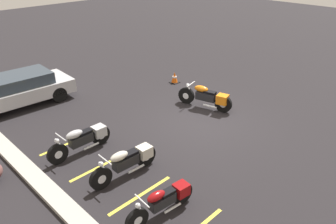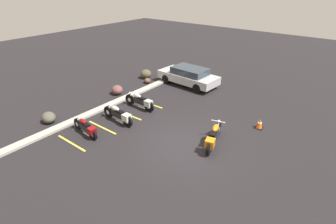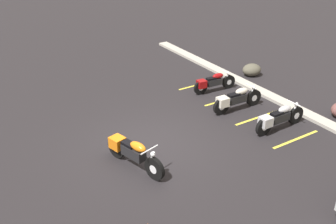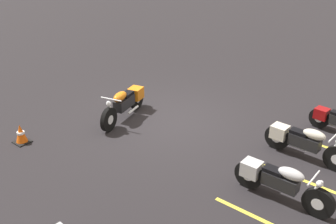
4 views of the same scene
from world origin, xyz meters
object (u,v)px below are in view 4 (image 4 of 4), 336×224
at_px(motorcycle_orange_featured, 125,102).
at_px(parked_bike_1, 302,141).
at_px(traffic_cone, 21,134).
at_px(parked_bike_2, 277,181).

height_order(motorcycle_orange_featured, parked_bike_1, motorcycle_orange_featured).
xyz_separation_m(parked_bike_1, traffic_cone, (4.00, -6.07, -0.21)).
relative_size(parked_bike_2, traffic_cone, 4.13).
relative_size(motorcycle_orange_featured, traffic_cone, 4.28).
bearing_deg(traffic_cone, motorcycle_orange_featured, 159.15).
relative_size(motorcycle_orange_featured, parked_bike_1, 1.03).
distance_m(motorcycle_orange_featured, traffic_cone, 3.06).
height_order(parked_bike_2, traffic_cone, parked_bike_2).
xyz_separation_m(parked_bike_1, parked_bike_2, (1.92, 0.25, -0.00)).
bearing_deg(parked_bike_1, parked_bike_2, -80.19).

